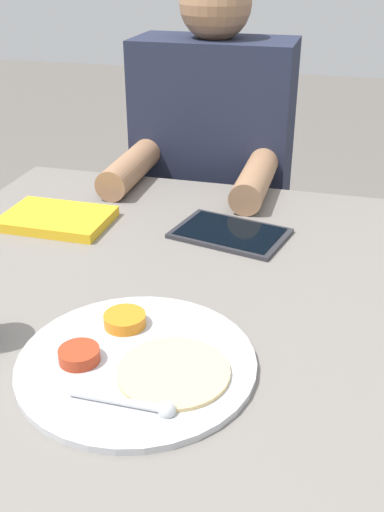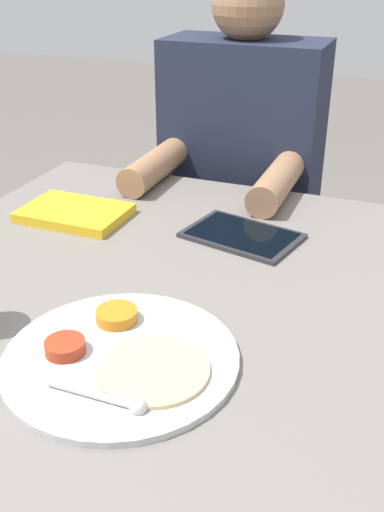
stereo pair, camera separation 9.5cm
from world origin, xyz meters
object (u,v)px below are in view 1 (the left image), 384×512
red_notebook (57,219)px  person_diner (211,224)px  thali_tray (137,361)px  tablet_device (230,233)px

red_notebook → person_diner: size_ratio=0.17×
red_notebook → person_diner: 0.55m
thali_tray → tablet_device: (0.04, 0.43, -0.00)m
thali_tray → red_notebook: thali_tray is taller
tablet_device → person_diner: person_diner is taller
thali_tray → person_diner: 0.89m
thali_tray → person_diner: (-0.10, 0.87, -0.19)m
thali_tray → person_diner: person_diner is taller
thali_tray → red_notebook: size_ratio=1.51×
red_notebook → thali_tray: bearing=-51.7°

